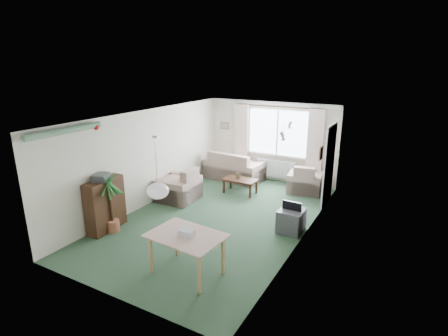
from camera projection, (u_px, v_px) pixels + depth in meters
The scene contains 25 objects.
ground at pixel (218, 218), 8.15m from camera, with size 6.50×6.50×0.00m, color #29442D.
window at pixel (278, 132), 10.32m from camera, with size 1.80×0.03×1.30m, color white.
curtain_rod at pixel (278, 107), 10.03m from camera, with size 2.60×0.03×0.03m, color black.
curtain_left at pixel (241, 137), 10.84m from camera, with size 0.45×0.08×2.00m, color beige.
curtain_right at pixel (315, 145), 9.77m from camera, with size 0.45×0.08×2.00m, color beige.
radiator at pixel (276, 168), 10.61m from camera, with size 1.20×0.10×0.55m, color white.
doorway at pixel (329, 166), 8.78m from camera, with size 0.03×0.95×2.00m, color black.
pendant_lamp at pixel (158, 191), 5.70m from camera, with size 0.36×0.36×0.36m, color white.
tinsel_garland at pixel (65, 131), 6.45m from camera, with size 1.60×1.60×0.12m, color #196626.
bauble_cluster_a at pixel (289, 123), 7.65m from camera, with size 0.20×0.20×0.20m, color silver.
bauble_cluster_b at pixel (283, 133), 6.51m from camera, with size 0.20×0.20×0.20m, color silver.
wall_picture_back at pixel (225, 126), 11.14m from camera, with size 0.28×0.03×0.22m, color brown.
wall_picture_right at pixel (321, 153), 7.78m from camera, with size 0.03×0.24×0.30m, color brown.
sofa at pixel (234, 165), 10.78m from camera, with size 1.76×0.93×0.88m, color tan.
armchair_corner at pixel (305, 178), 9.73m from camera, with size 0.89×0.85×0.80m, color beige.
armchair_left at pixel (178, 184), 9.15m from camera, with size 0.99×0.94×0.88m, color beige.
coffee_table at pixel (240, 186), 9.67m from camera, with size 0.91×0.51×0.41m, color black.
photo_frame at pixel (238, 176), 9.63m from camera, with size 0.12×0.02×0.16m, color brown.
bookshelf at pixel (105, 205), 7.47m from camera, with size 0.31×0.93×1.14m, color black.
hifi_box at pixel (101, 177), 7.24m from camera, with size 0.28×0.35×0.14m, color #303135.
houseplant at pixel (111, 202), 7.33m from camera, with size 0.58×0.58×1.36m, color #1F5C29.
dining_table at pixel (187, 255), 5.94m from camera, with size 1.14×0.76×0.71m, color #9D6C55.
gift_box at pixel (187, 233), 5.80m from camera, with size 0.25×0.18×0.12m, color silver.
tv_cube at pixel (291, 221), 7.45m from camera, with size 0.50×0.55×0.50m, color #323136.
pet_bed at pixel (293, 216), 8.12m from camera, with size 0.57×0.57×0.11m, color navy.
Camera 1 is at (3.73, -6.45, 3.50)m, focal length 28.00 mm.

